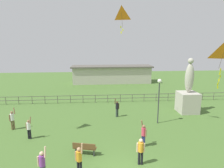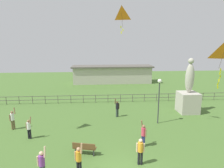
% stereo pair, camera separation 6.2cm
% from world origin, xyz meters
% --- Properties ---
extents(statue_monument, '(1.91, 1.91, 5.62)m').
position_xyz_m(statue_monument, '(7.93, 9.90, 1.65)').
color(statue_monument, '#B2AD9E').
rests_on(statue_monument, ground_plane).
extents(lamppost, '(0.36, 0.36, 4.05)m').
position_xyz_m(lamppost, '(3.99, 7.26, 2.98)').
color(lamppost, '#38383D').
rests_on(lamppost, ground_plane).
extents(park_bench, '(1.55, 0.75, 0.85)m').
position_xyz_m(park_bench, '(-2.27, 2.58, 0.46)').
color(park_bench, brown).
rests_on(park_bench, ground_plane).
extents(person_1, '(0.50, 0.34, 1.93)m').
position_xyz_m(person_1, '(-4.31, 0.31, 0.97)').
color(person_1, '#3F4C47').
rests_on(person_1, ground_plane).
extents(person_2, '(0.35, 0.48, 1.87)m').
position_xyz_m(person_2, '(1.75, 3.35, 0.94)').
color(person_2, navy).
rests_on(person_2, ground_plane).
extents(person_3, '(0.50, 0.29, 1.87)m').
position_xyz_m(person_3, '(0.52, 9.11, 0.94)').
color(person_3, '#3F4C47').
rests_on(person_3, ground_plane).
extents(person_4, '(0.50, 0.31, 1.65)m').
position_xyz_m(person_4, '(1.09, 1.27, 0.95)').
color(person_4, black).
rests_on(person_4, ground_plane).
extents(person_5, '(0.46, 0.33, 1.76)m').
position_xyz_m(person_5, '(-6.53, 5.11, 0.89)').
color(person_5, black).
rests_on(person_5, ground_plane).
extents(person_6, '(0.49, 0.36, 1.87)m').
position_xyz_m(person_6, '(-8.43, 6.91, 0.94)').
color(person_6, brown).
rests_on(person_6, ground_plane).
extents(person_7, '(0.47, 0.36, 1.89)m').
position_xyz_m(person_7, '(-2.44, 0.64, 0.95)').
color(person_7, black).
rests_on(person_7, ground_plane).
extents(kite_0, '(1.12, 0.93, 2.19)m').
position_xyz_m(kite_0, '(0.68, 7.69, 9.42)').
color(kite_0, orange).
extents(kite_1, '(1.22, 1.17, 2.82)m').
position_xyz_m(kite_1, '(6.15, 2.22, 6.44)').
color(kite_1, orange).
extents(waterfront_railing, '(36.02, 0.06, 0.95)m').
position_xyz_m(waterfront_railing, '(-0.26, 14.00, 0.62)').
color(waterfront_railing, '#4C4742').
rests_on(waterfront_railing, ground_plane).
extents(pavilion_building, '(14.26, 3.68, 3.07)m').
position_xyz_m(pavilion_building, '(1.34, 26.00, 1.56)').
color(pavilion_building, '#B7B2A3').
rests_on(pavilion_building, ground_plane).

